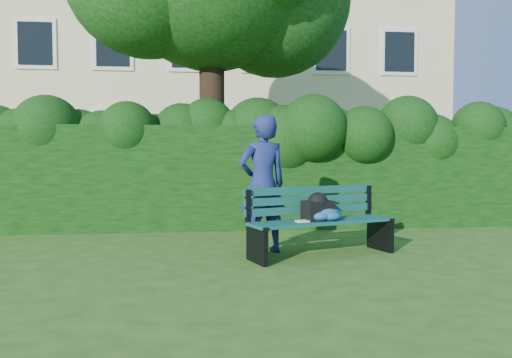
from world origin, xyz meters
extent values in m
plane|color=#295A18|center=(0.00, 0.00, 0.00)|extent=(80.00, 80.00, 0.00)
cube|color=beige|center=(0.00, 14.00, 6.00)|extent=(16.00, 8.00, 12.00)
cube|color=white|center=(-6.00, 9.98, 2.00)|extent=(1.30, 0.08, 1.60)
cube|color=black|center=(-6.00, 9.94, 2.00)|extent=(1.05, 0.04, 1.35)
cube|color=white|center=(-3.60, 9.98, 2.00)|extent=(1.30, 0.08, 1.60)
cube|color=black|center=(-3.60, 9.94, 2.00)|extent=(1.05, 0.04, 1.35)
cube|color=white|center=(-1.20, 9.98, 2.00)|extent=(1.30, 0.08, 1.60)
cube|color=black|center=(-1.20, 9.94, 2.00)|extent=(1.05, 0.04, 1.35)
cube|color=white|center=(1.20, 9.98, 2.00)|extent=(1.30, 0.08, 1.60)
cube|color=black|center=(1.20, 9.94, 2.00)|extent=(1.05, 0.04, 1.35)
cube|color=white|center=(3.60, 9.98, 2.00)|extent=(1.30, 0.08, 1.60)
cube|color=black|center=(3.60, 9.94, 2.00)|extent=(1.05, 0.04, 1.35)
cube|color=white|center=(6.00, 9.98, 2.00)|extent=(1.30, 0.08, 1.60)
cube|color=black|center=(6.00, 9.94, 2.00)|extent=(1.05, 0.04, 1.35)
cube|color=white|center=(-6.00, 9.98, 4.80)|extent=(1.30, 0.08, 1.60)
cube|color=black|center=(-6.00, 9.94, 4.80)|extent=(1.05, 0.04, 1.35)
cube|color=white|center=(-3.60, 9.98, 4.80)|extent=(1.30, 0.08, 1.60)
cube|color=black|center=(-3.60, 9.94, 4.80)|extent=(1.05, 0.04, 1.35)
cube|color=white|center=(-1.20, 9.98, 4.80)|extent=(1.30, 0.08, 1.60)
cube|color=black|center=(-1.20, 9.94, 4.80)|extent=(1.05, 0.04, 1.35)
cube|color=white|center=(1.20, 9.98, 4.80)|extent=(1.30, 0.08, 1.60)
cube|color=black|center=(1.20, 9.94, 4.80)|extent=(1.05, 0.04, 1.35)
cube|color=white|center=(3.60, 9.98, 4.80)|extent=(1.30, 0.08, 1.60)
cube|color=black|center=(3.60, 9.94, 4.80)|extent=(1.05, 0.04, 1.35)
cube|color=white|center=(6.00, 9.98, 4.80)|extent=(1.30, 0.08, 1.60)
cube|color=black|center=(6.00, 9.94, 4.80)|extent=(1.05, 0.04, 1.35)
cube|color=black|center=(0.00, 2.20, 0.90)|extent=(10.00, 1.00, 1.80)
cylinder|color=black|center=(-0.58, 3.18, 2.41)|extent=(0.49, 0.49, 4.83)
sphere|color=black|center=(0.72, 3.58, 4.44)|extent=(3.09, 3.09, 3.09)
cube|color=#0D413A|center=(0.81, -0.62, 0.45)|extent=(1.90, 0.74, 0.04)
cube|color=#0D413A|center=(0.77, -0.50, 0.45)|extent=(1.90, 0.74, 0.04)
cube|color=#0D413A|center=(0.73, -0.39, 0.45)|extent=(1.90, 0.74, 0.04)
cube|color=#0D413A|center=(0.69, -0.28, 0.45)|extent=(1.90, 0.74, 0.04)
cube|color=#0D413A|center=(0.66, -0.20, 0.58)|extent=(1.88, 0.68, 0.10)
cube|color=#0D413A|center=(0.66, -0.19, 0.71)|extent=(1.88, 0.68, 0.10)
cube|color=#0D413A|center=(0.65, -0.18, 0.84)|extent=(1.88, 0.68, 0.10)
cube|color=black|center=(-0.14, -0.76, 0.22)|extent=(0.22, 0.49, 0.44)
cube|color=black|center=(-0.23, -0.51, 0.65)|extent=(0.08, 0.08, 0.45)
cube|color=black|center=(-0.12, -0.80, 0.44)|extent=(0.19, 0.42, 0.05)
cube|color=black|center=(1.63, -0.14, 0.22)|extent=(0.22, 0.49, 0.44)
cube|color=black|center=(1.55, 0.10, 0.65)|extent=(0.08, 0.08, 0.45)
cube|color=black|center=(1.65, -0.19, 0.44)|extent=(0.19, 0.42, 0.05)
cube|color=white|center=(0.47, -0.60, 0.48)|extent=(0.21, 0.18, 0.02)
cube|color=black|center=(0.68, -0.47, 0.60)|extent=(0.43, 0.36, 0.25)
imported|color=navy|center=(0.00, -0.14, 0.92)|extent=(0.77, 0.61, 1.84)
camera|label=1|loc=(-0.82, -6.71, 1.34)|focal=35.00mm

